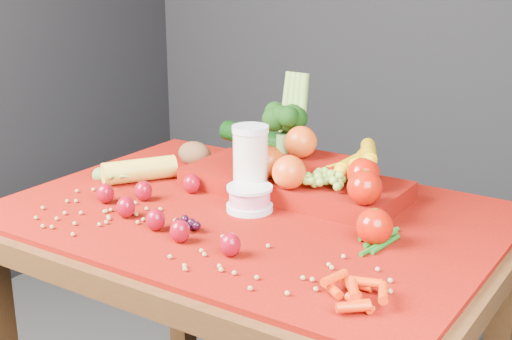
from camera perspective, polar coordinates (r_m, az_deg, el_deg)
The scene contains 12 objects.
table at distance 1.60m, azimuth -0.40°, elevation -6.84°, with size 1.10×0.80×0.75m.
red_cloth at distance 1.56m, azimuth -0.40°, elevation -3.47°, with size 1.05×0.75×0.01m, color #800A04.
milk_glass at distance 1.59m, azimuth -0.45°, elevation 0.68°, with size 0.08×0.08×0.18m.
yogurt_bowl at distance 1.55m, azimuth -0.51°, elevation -2.20°, with size 0.10×0.10×0.06m.
strawberry_scatter at distance 1.52m, azimuth -7.69°, elevation -2.98°, with size 0.44×0.28×0.05m.
dark_grape_cluster at distance 1.46m, azimuth -5.27°, elevation -4.31°, with size 0.06×0.05×0.03m, color black, non-canonical shape.
soybean_scatter at distance 1.41m, azimuth -4.94°, elevation -5.51°, with size 0.84×0.24×0.01m, color #9F7C44, non-canonical shape.
corn_ear at distance 1.76m, azimuth -10.69°, elevation -0.33°, with size 0.25×0.27×0.06m.
potato at distance 1.87m, azimuth -4.93°, elevation 1.31°, with size 0.09×0.07×0.06m, color brown.
baby_carrot_pile at distance 1.19m, azimuth 7.62°, elevation -9.63°, with size 0.17×0.17×0.03m, color red, non-canonical shape.
green_bean_pile at distance 1.41m, azimuth 9.99°, elevation -5.62°, with size 0.14×0.12×0.01m, color #165313, non-canonical shape.
produce_mound at distance 1.65m, azimuth 3.68°, elevation 0.02°, with size 0.59×0.35×0.27m.
Camera 1 is at (0.81, -1.21, 1.32)m, focal length 50.00 mm.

